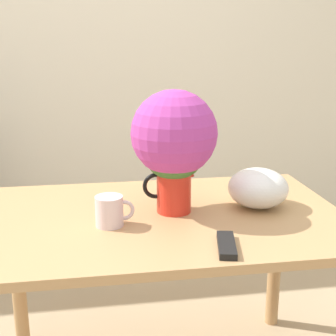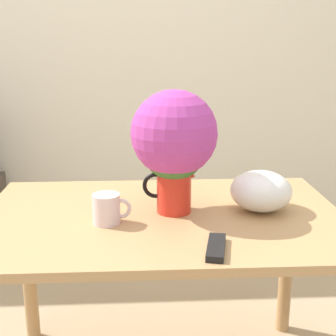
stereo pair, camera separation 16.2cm
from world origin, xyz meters
TOP-DOWN VIEW (x-y plane):
  - wall_back at (0.00, 1.76)m, footprint 8.00×0.05m
  - table at (0.16, 0.17)m, footprint 1.27×0.83m
  - flower_vase at (0.20, 0.19)m, footprint 0.30×0.30m
  - coffee_mug at (-0.03, 0.09)m, footprint 0.13×0.09m
  - white_bowl at (0.51, 0.19)m, footprint 0.22×0.22m
  - remote_control at (0.30, -0.14)m, footprint 0.08×0.17m

SIDE VIEW (x-z plane):
  - table at x=0.16m, z-range 0.26..0.98m
  - remote_control at x=0.30m, z-range 0.72..0.74m
  - coffee_mug at x=-0.03m, z-range 0.72..0.82m
  - white_bowl at x=0.51m, z-range 0.72..0.87m
  - flower_vase at x=0.20m, z-range 0.76..1.20m
  - wall_back at x=0.00m, z-range 0.00..2.60m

